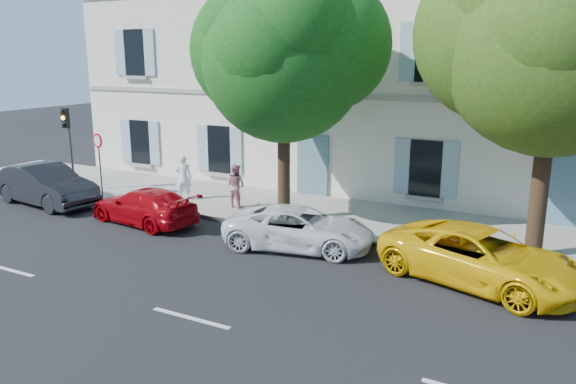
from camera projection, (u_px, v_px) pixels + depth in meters
The scene contains 14 objects.
ground at pixel (280, 260), 15.45m from camera, with size 90.00×90.00×0.00m, color black.
sidewalk at pixel (343, 217), 19.25m from camera, with size 36.00×4.50×0.15m, color #A09E96.
kerb at pixel (316, 234), 17.39m from camera, with size 36.00×0.16×0.16m, color #9E998E.
building at pixel (401, 42), 22.78m from camera, with size 28.00×7.00×12.00m, color white.
car_dark_sedan at pixel (46, 185), 21.00m from camera, with size 1.61×4.62×1.52m, color black.
car_red_coupe at pixel (144, 206), 18.69m from camera, with size 1.68×4.12×1.20m, color #A7040C.
car_white_coupe at pixel (299, 228), 16.27m from camera, with size 2.00×4.34×1.21m, color white.
car_yellow_supercar at pixel (481, 257), 13.70m from camera, with size 2.29×4.97×1.38m, color yellow.
tree_left at pixel (284, 60), 17.53m from camera, with size 5.19×5.19×8.04m.
tree_right at pixel (555, 46), 14.01m from camera, with size 5.64×5.64×8.68m.
traffic_light at pixel (67, 131), 22.15m from camera, with size 0.26×0.38×3.32m.
road_sign at pixel (99, 151), 21.41m from camera, with size 0.56×0.15×2.46m.
pedestrian_a at pixel (184, 177), 21.16m from camera, with size 0.62×0.41×1.70m, color white.
pedestrian_b at pixel (236, 186), 20.11m from camera, with size 0.76×0.59×1.57m, color #BC7882.
Camera 1 is at (7.02, -12.77, 5.49)m, focal length 35.00 mm.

